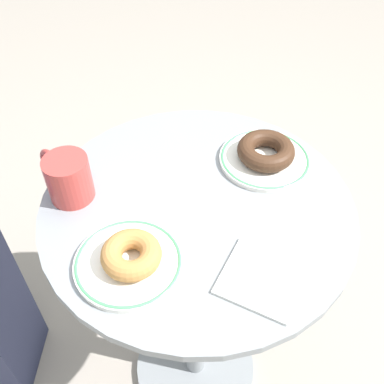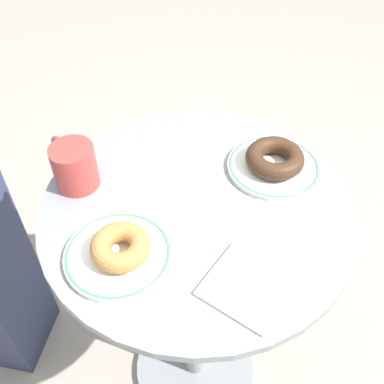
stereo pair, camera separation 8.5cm
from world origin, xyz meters
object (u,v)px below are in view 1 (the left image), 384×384
plate_right (265,159)px  donut_chocolate (266,151)px  cafe_table (196,283)px  paper_napkin (262,279)px  coffee_mug (68,177)px  donut_old_fashioned (130,254)px  plate_left (128,263)px

plate_right → donut_chocolate: donut_chocolate is taller
cafe_table → paper_napkin: 0.35m
plate_right → coffee_mug: 0.40m
plate_right → donut_old_fashioned: donut_old_fashioned is taller
cafe_table → coffee_mug: 0.41m
cafe_table → plate_right: plate_right is taller
paper_napkin → coffee_mug: coffee_mug is taller
cafe_table → donut_chocolate: (0.18, -0.04, 0.31)m
cafe_table → plate_right: (0.18, -0.04, 0.29)m
plate_left → paper_napkin: size_ratio=1.46×
plate_left → donut_chocolate: donut_chocolate is taller
coffee_mug → donut_chocolate: bearing=-37.9°
donut_chocolate → plate_left: bearing=173.4°
paper_napkin → coffee_mug: size_ratio=1.01×
donut_old_fashioned → donut_chocolate: same height
donut_old_fashioned → paper_napkin: (0.11, -0.19, -0.03)m
donut_chocolate → paper_napkin: bearing=-149.1°
cafe_table → donut_chocolate: 0.36m
cafe_table → plate_left: 0.34m
donut_old_fashioned → paper_napkin: 0.22m
cafe_table → plate_left: (-0.18, 0.01, 0.29)m
donut_old_fashioned → coffee_mug: (0.05, 0.21, 0.02)m
cafe_table → paper_napkin: (-0.07, -0.19, 0.28)m
plate_right → coffee_mug: (-0.32, 0.25, 0.04)m
plate_right → cafe_table: bearing=168.8°
paper_napkin → coffee_mug: 0.41m
donut_old_fashioned → plate_left: bearing=150.5°
plate_left → paper_napkin: 0.23m
plate_left → donut_old_fashioned: (0.00, -0.00, 0.02)m
paper_napkin → cafe_table: bearing=69.9°
coffee_mug → donut_old_fashioned: bearing=-103.1°
plate_left → donut_old_fashioned: 0.02m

